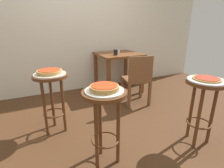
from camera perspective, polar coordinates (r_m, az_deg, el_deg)
The scene contains 15 objects.
ground_plane at distance 2.49m, azimuth 0.39°, elevation -12.97°, with size 6.00×6.00×0.00m, color #4C2D19.
back_wall at distance 3.68m, azimuth -11.56°, elevation 21.42°, with size 6.00×0.10×3.00m, color silver.
stool_foreground at distance 2.13m, azimuth 27.64°, elevation -4.01°, with size 0.41×0.41×0.76m.
serving_plate_foreground at distance 2.07m, azimuth 28.47°, elevation 1.12°, with size 0.38×0.38×0.01m, color silver.
pizza_foreground at distance 2.07m, azimuth 28.54°, elevation 1.54°, with size 0.28×0.28×0.02m.
stool_middle at distance 1.62m, azimuth -2.39°, elevation -8.81°, with size 0.41×0.41×0.76m.
serving_plate_middle at distance 1.53m, azimuth -2.49°, elevation -2.16°, with size 0.35×0.35×0.01m, color white.
pizza_middle at distance 1.52m, azimuth -2.51°, elevation -1.17°, with size 0.26×0.26×0.05m.
stool_leftside at distance 2.23m, azimuth -19.05°, elevation -1.85°, with size 0.41×0.41×0.76m.
serving_plate_leftside at distance 2.18m, azimuth -19.61°, elevation 3.10°, with size 0.37×0.37×0.01m, color white.
pizza_leftside at distance 2.17m, azimuth -19.69°, elevation 3.82°, with size 0.28×0.28×0.05m.
dining_table at distance 3.52m, azimuth 2.09°, elevation 7.84°, with size 0.83×0.77×0.77m.
cup_near_edge at distance 3.27m, azimuth 1.19°, elevation 10.26°, with size 0.07×0.07×0.10m, color black.
condiment_shaker at distance 3.51m, azimuth 2.21°, elevation 10.60°, with size 0.04×0.04×0.07m, color white.
wooden_chair at distance 2.92m, azimuth 8.31°, elevation 1.84°, with size 0.47×0.47×0.85m.
Camera 1 is at (-0.92, -1.91, 1.31)m, focal length 28.06 mm.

